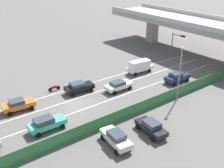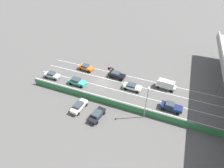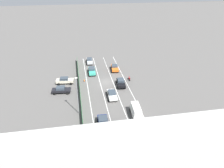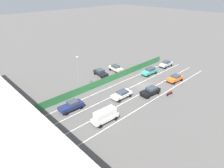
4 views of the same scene
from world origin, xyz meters
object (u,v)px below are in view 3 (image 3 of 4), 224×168
object	(u,v)px
motorcycle	(129,78)
car_sedan_white	(112,94)
traffic_light	(173,143)
parked_sedan_dark	(61,90)
car_sedan_silver	(90,61)
traffic_cone	(84,80)
street_lamp	(77,93)
car_sedan_black	(121,82)
car_van_white	(136,111)
car_taxi_teal	(92,70)
parked_sedan_cream	(65,80)
car_sedan_navy	(103,122)
car_taxi_orange	(115,68)

from	to	relation	value
motorcycle	car_sedan_white	bearing A→B (deg)	53.01
car_sedan_white	traffic_light	size ratio (longest dim) A/B	0.91
motorcycle	parked_sedan_dark	world-z (taller)	parked_sedan_dark
car_sedan_silver	car_sedan_white	xyz separation A→B (m)	(-3.30, 21.41, -0.05)
parked_sedan_dark	traffic_cone	bearing A→B (deg)	-137.31
motorcycle	street_lamp	size ratio (longest dim) A/B	0.24
car_sedan_black	motorcycle	xyz separation A→B (m)	(-2.89, -2.79, -0.46)
car_van_white	car_sedan_silver	bearing A→B (deg)	-76.92
car_taxi_teal	car_sedan_white	world-z (taller)	car_taxi_teal
car_taxi_teal	car_sedan_white	xyz separation A→B (m)	(-3.30, 13.74, -0.08)
traffic_cone	motorcycle	bearing A→B (deg)	173.58
car_van_white	car_sedan_silver	xyz separation A→B (m)	(6.76, -29.08, -0.35)
car_sedan_silver	traffic_light	size ratio (longest dim) A/B	0.86
car_sedan_white	parked_sedan_cream	bearing A→B (deg)	-39.73
motorcycle	parked_sedan_cream	distance (m)	16.81
car_taxi_teal	parked_sedan_cream	bearing A→B (deg)	33.32
car_van_white	car_sedan_white	distance (m)	8.42
car_sedan_navy	parked_sedan_cream	bearing A→B (deg)	-68.75
traffic_cone	street_lamp	bearing A→B (deg)	82.22
car_van_white	traffic_cone	world-z (taller)	car_van_white
car_sedan_white	parked_sedan_dark	size ratio (longest dim) A/B	1.00
traffic_light	car_taxi_teal	bearing A→B (deg)	-75.32
parked_sedan_cream	traffic_cone	bearing A→B (deg)	-173.81
car_sedan_navy	traffic_cone	size ratio (longest dim) A/B	7.35
car_taxi_orange	street_lamp	world-z (taller)	street_lamp
parked_sedan_cream	parked_sedan_dark	distance (m)	4.77
motorcycle	traffic_light	xyz separation A→B (m)	(0.63, 27.79, 3.07)
car_sedan_black	car_taxi_orange	world-z (taller)	car_sedan_black
parked_sedan_cream	car_sedan_silver	bearing A→B (deg)	-120.55
car_sedan_white	traffic_cone	bearing A→B (deg)	-58.62
car_sedan_navy	car_sedan_white	distance (m)	10.38
car_sedan_black	car_taxi_orange	size ratio (longest dim) A/B	1.05
car_sedan_black	parked_sedan_cream	size ratio (longest dim) A/B	1.03
car_van_white	car_sedan_black	size ratio (longest dim) A/B	1.05
car_sedan_white	parked_sedan_cream	distance (m)	13.90
car_taxi_orange	car_van_white	bearing A→B (deg)	90.13
car_sedan_silver	parked_sedan_dark	bearing A→B (deg)	64.73
car_van_white	traffic_light	distance (m)	12.41
parked_sedan_dark	traffic_light	world-z (taller)	traffic_light
car_van_white	car_sedan_black	world-z (taller)	car_van_white
car_sedan_white	parked_sedan_cream	xyz separation A→B (m)	(10.69, -8.88, 0.06)
motorcycle	street_lamp	distance (m)	19.41
car_sedan_silver	car_sedan_white	size ratio (longest dim) A/B	0.94
car_taxi_orange	car_sedan_white	world-z (taller)	car_taxi_orange
car_taxi_orange	traffic_cone	bearing A→B (deg)	30.18
parked_sedan_dark	street_lamp	size ratio (longest dim) A/B	0.56
car_taxi_orange	parked_sedan_dark	distance (m)	18.22
car_sedan_silver	traffic_cone	xyz separation A→B (m)	(2.45, 11.99, -0.63)
car_sedan_black	traffic_light	bearing A→B (deg)	95.17
car_sedan_silver	motorcycle	bearing A→B (deg)	125.18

